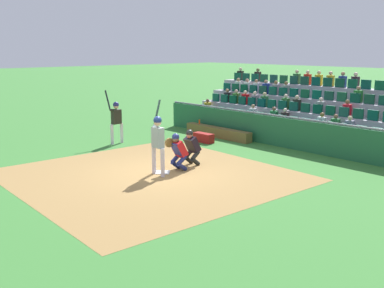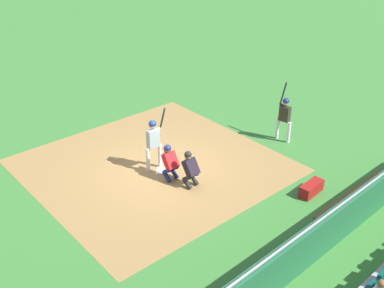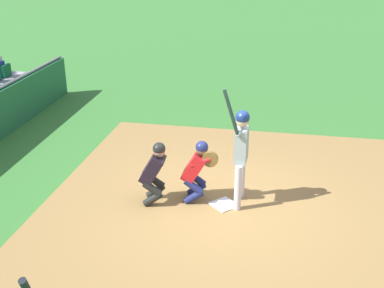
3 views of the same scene
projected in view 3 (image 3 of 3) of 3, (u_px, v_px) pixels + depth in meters
ground_plane at (224, 205)px, 8.94m from camera, size 160.00×160.00×0.00m
infield_dirt_patch at (250, 207)px, 8.86m from camera, size 8.26×8.10×0.01m
home_plate_marker at (224, 204)px, 8.93m from camera, size 0.62×0.62×0.02m
batter_at_plate at (241, 147)px, 8.55m from camera, size 0.63×0.48×2.34m
catcher_crouching at (197, 167)px, 8.84m from camera, size 0.47×0.71×1.26m
home_plate_umpire at (155, 170)px, 8.79m from camera, size 0.48×0.51×1.26m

